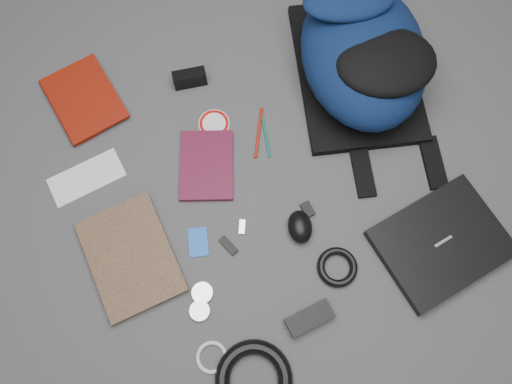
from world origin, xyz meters
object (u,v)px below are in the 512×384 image
object	(u,v)px
dvd_case	(207,165)
mouse	(300,227)
backpack	(363,53)
textbook_red	(56,114)
laptop	(441,243)
comic_book	(92,274)
power_brick	(309,318)
compact_camera	(190,78)

from	to	relation	value
dvd_case	mouse	bearing A→B (deg)	-36.46
backpack	textbook_red	bearing A→B (deg)	-177.86
laptop	comic_book	distance (m)	0.92
dvd_case	mouse	world-z (taller)	mouse
comic_book	dvd_case	xyz separation A→B (m)	(0.37, 0.20, -0.00)
backpack	comic_book	bearing A→B (deg)	-147.21
dvd_case	power_brick	distance (m)	0.50
mouse	power_brick	distance (m)	0.24
dvd_case	textbook_red	bearing A→B (deg)	159.37
textbook_red	comic_book	distance (m)	0.49
backpack	laptop	distance (m)	0.56
textbook_red	dvd_case	world-z (taller)	textbook_red
backpack	textbook_red	size ratio (longest dim) A/B	2.22
laptop	power_brick	bearing A→B (deg)	178.79
backpack	textbook_red	xyz separation A→B (m)	(-0.88, 0.14, -0.10)
compact_camera	power_brick	xyz separation A→B (m)	(0.10, -0.75, -0.01)
backpack	laptop	world-z (taller)	backpack
dvd_case	power_brick	world-z (taller)	power_brick
comic_book	dvd_case	bearing A→B (deg)	21.44
textbook_red	mouse	distance (m)	0.77
dvd_case	compact_camera	size ratio (longest dim) A/B	2.14
power_brick	textbook_red	bearing A→B (deg)	114.66
dvd_case	laptop	bearing A→B (deg)	-20.57
laptop	textbook_red	size ratio (longest dim) A/B	1.33
backpack	laptop	xyz separation A→B (m)	(0.02, -0.55, -0.10)
backpack	mouse	world-z (taller)	backpack
comic_book	power_brick	world-z (taller)	power_brick
backpack	power_brick	bearing A→B (deg)	-109.81
dvd_case	mouse	size ratio (longest dim) A/B	2.28
comic_book	dvd_case	size ratio (longest dim) A/B	1.41
backpack	laptop	size ratio (longest dim) A/B	1.67
comic_book	compact_camera	bearing A→B (deg)	42.70
laptop	dvd_case	bearing A→B (deg)	130.58
textbook_red	compact_camera	bearing A→B (deg)	-15.63
laptop	dvd_case	world-z (taller)	laptop
textbook_red	comic_book	world-z (taller)	textbook_red
power_brick	mouse	bearing A→B (deg)	67.78
backpack	comic_book	distance (m)	0.95
compact_camera	mouse	bearing A→B (deg)	-67.69
textbook_red	comic_book	bearing A→B (deg)	-103.19
comic_book	power_brick	size ratio (longest dim) A/B	2.44
dvd_case	compact_camera	bearing A→B (deg)	100.85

